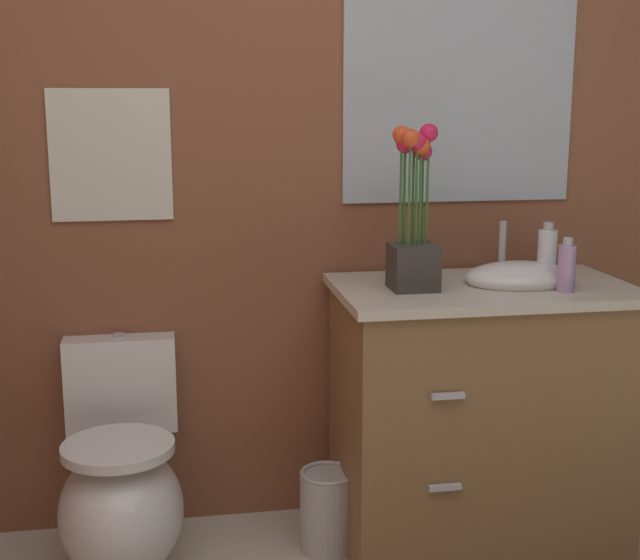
{
  "coord_description": "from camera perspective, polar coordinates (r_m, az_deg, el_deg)",
  "views": [
    {
      "loc": [
        -0.43,
        -1.11,
        1.45
      ],
      "look_at": [
        0.01,
        1.43,
        0.91
      ],
      "focal_mm": 49.25,
      "sensor_mm": 36.0,
      "label": 1
    }
  ],
  "objects": [
    {
      "name": "toilet",
      "position": [
        2.88,
        -12.76,
        -13.25
      ],
      "size": [
        0.38,
        0.59,
        0.69
      ],
      "color": "white",
      "rests_on": "ground_plane"
    },
    {
      "name": "lotion_bottle",
      "position": [
        2.77,
        15.72,
        0.79
      ],
      "size": [
        0.05,
        0.05,
        0.17
      ],
      "color": "#B28CBF",
      "rests_on": "vanity_cabinet"
    },
    {
      "name": "vanity_cabinet",
      "position": [
        2.94,
        10.34,
        -8.36
      ],
      "size": [
        0.94,
        0.56,
        1.05
      ],
      "color": "brown",
      "rests_on": "ground_plane"
    },
    {
      "name": "flower_vase",
      "position": [
        2.7,
        6.12,
        3.63
      ],
      "size": [
        0.14,
        0.14,
        0.51
      ],
      "color": "#38332D",
      "rests_on": "vanity_cabinet"
    },
    {
      "name": "soap_bottle",
      "position": [
        2.96,
        14.54,
        1.7
      ],
      "size": [
        0.06,
        0.06,
        0.19
      ],
      "color": "white",
      "rests_on": "vanity_cabinet"
    },
    {
      "name": "trash_bin",
      "position": [
        2.94,
        0.5,
        -14.71
      ],
      "size": [
        0.18,
        0.18,
        0.27
      ],
      "color": "#B7B7BC",
      "rests_on": "ground_plane"
    },
    {
      "name": "wall_back",
      "position": [
        2.99,
        2.29,
        7.94
      ],
      "size": [
        3.99,
        0.05,
        2.5
      ],
      "primitive_type": "cube",
      "color": "brown",
      "rests_on": "ground_plane"
    },
    {
      "name": "wall_mirror",
      "position": [
        3.04,
        9.06,
        11.64
      ],
      "size": [
        0.8,
        0.01,
        0.7
      ],
      "primitive_type": "cube",
      "color": "#B2BCC6"
    },
    {
      "name": "wall_poster",
      "position": [
        2.89,
        -13.45,
        7.89
      ],
      "size": [
        0.38,
        0.01,
        0.42
      ],
      "primitive_type": "cube",
      "color": "silver"
    }
  ]
}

